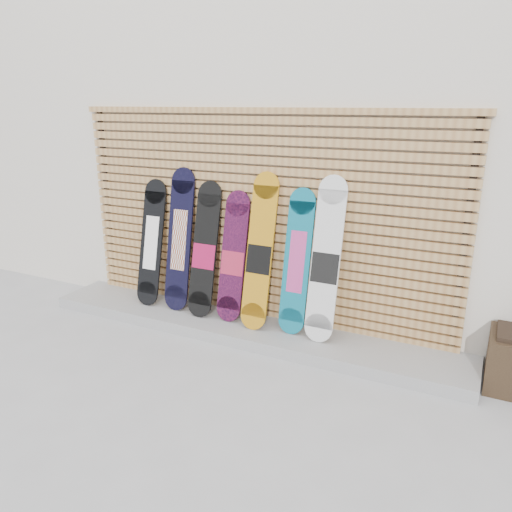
% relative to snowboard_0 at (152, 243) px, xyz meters
% --- Properties ---
extents(ground, '(80.00, 80.00, 0.00)m').
position_rel_snowboard_0_xyz_m(ground, '(1.37, -0.77, -0.82)').
color(ground, '#9C9C9F').
rests_on(ground, ground).
extents(building, '(12.00, 5.00, 3.60)m').
position_rel_snowboard_0_xyz_m(building, '(1.87, 2.73, 0.98)').
color(building, beige).
rests_on(building, ground).
extents(concrete_step, '(4.60, 0.70, 0.12)m').
position_rel_snowboard_0_xyz_m(concrete_step, '(1.22, -0.09, -0.76)').
color(concrete_step, gray).
rests_on(concrete_step, ground).
extents(slat_wall, '(4.26, 0.08, 2.29)m').
position_rel_snowboard_0_xyz_m(slat_wall, '(1.22, 0.20, 0.39)').
color(slat_wall, '#A47644').
rests_on(slat_wall, ground).
extents(snowboard_0, '(0.28, 0.35, 1.41)m').
position_rel_snowboard_0_xyz_m(snowboard_0, '(0.00, 0.00, 0.00)').
color(snowboard_0, black).
rests_on(snowboard_0, concrete_step).
extents(snowboard_1, '(0.29, 0.32, 1.56)m').
position_rel_snowboard_0_xyz_m(snowboard_1, '(0.38, 0.01, 0.08)').
color(snowboard_1, black).
rests_on(snowboard_1, concrete_step).
extents(snowboard_2, '(0.28, 0.37, 1.43)m').
position_rel_snowboard_0_xyz_m(snowboard_2, '(0.71, -0.01, 0.00)').
color(snowboard_2, black).
rests_on(snowboard_2, concrete_step).
extents(snowboard_3, '(0.27, 0.33, 1.36)m').
position_rel_snowboard_0_xyz_m(snowboard_3, '(1.05, 0.01, -0.03)').
color(snowboard_3, black).
rests_on(snowboard_3, concrete_step).
extents(snowboard_4, '(0.28, 0.39, 1.57)m').
position_rel_snowboard_0_xyz_m(snowboard_4, '(1.37, -0.02, 0.07)').
color(snowboard_4, '#BA7C13').
rests_on(snowboard_4, concrete_step).
extents(snowboard_5, '(0.27, 0.31, 1.44)m').
position_rel_snowboard_0_xyz_m(snowboard_5, '(1.75, 0.02, 0.02)').
color(snowboard_5, '#0D657E').
rests_on(snowboard_5, concrete_step).
extents(snowboard_6, '(0.28, 0.36, 1.58)m').
position_rel_snowboard_0_xyz_m(snowboard_6, '(2.06, -0.01, 0.08)').
color(snowboard_6, silver).
rests_on(snowboard_6, concrete_step).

